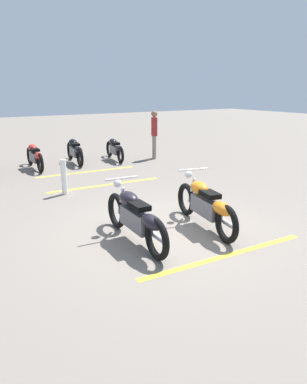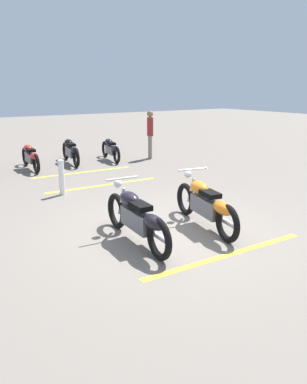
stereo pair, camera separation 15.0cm
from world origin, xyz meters
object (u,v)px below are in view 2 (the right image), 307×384
(motorcycle_row_far_left, at_px, (111,149))
(bollard_post, at_px, (62,177))
(motorcycle_row_left, at_px, (71,151))
(motorcycle_dark_foreground, at_px, (137,217))
(motorcycle_row_center, at_px, (31,157))
(motorcycle_bright_foreground, at_px, (206,204))
(bystander_near_row, at_px, (150,132))

(motorcycle_row_far_left, distance_m, bollard_post, 4.59)
(motorcycle_row_left, relative_size, bollard_post, 2.47)
(motorcycle_dark_foreground, bearing_deg, motorcycle_row_center, 1.94)
(bollard_post, bearing_deg, motorcycle_row_center, -3.33)
(motorcycle_bright_foreground, distance_m, motorcycle_dark_foreground, 1.45)
(motorcycle_row_far_left, relative_size, bystander_near_row, 1.13)
(motorcycle_row_far_left, distance_m, motorcycle_row_center, 2.89)
(bystander_near_row, height_order, bollard_post, bystander_near_row)
(bystander_near_row, relative_size, bollard_post, 2.01)
(motorcycle_row_far_left, relative_size, motorcycle_row_center, 0.97)
(motorcycle_row_far_left, bearing_deg, motorcycle_dark_foreground, 165.75)
(motorcycle_row_center, xyz_separation_m, bollard_post, (-3.38, 0.20, 0.01))
(motorcycle_row_left, relative_size, bystander_near_row, 1.23)
(motorcycle_bright_foreground, relative_size, motorcycle_row_left, 1.02)
(motorcycle_row_far_left, height_order, motorcycle_row_center, motorcycle_row_center)
(motorcycle_dark_foreground, distance_m, motorcycle_row_center, 6.98)
(motorcycle_bright_foreground, bearing_deg, motorcycle_row_far_left, -2.03)
(bollard_post, bearing_deg, motorcycle_row_far_left, -42.21)
(motorcycle_bright_foreground, height_order, bollard_post, motorcycle_bright_foreground)
(bystander_near_row, bearing_deg, motorcycle_bright_foreground, -90.01)
(motorcycle_row_far_left, xyz_separation_m, motorcycle_row_center, (-0.02, 2.89, 0.01))
(bystander_near_row, bearing_deg, motorcycle_row_far_left, -174.93)
(motorcycle_row_far_left, xyz_separation_m, bollard_post, (-3.40, 3.09, 0.03))
(motorcycle_row_left, distance_m, motorcycle_row_center, 1.46)
(motorcycle_dark_foreground, xyz_separation_m, bollard_post, (3.59, 0.02, -0.03))
(motorcycle_row_center, bearing_deg, motorcycle_dark_foreground, -179.21)
(bystander_near_row, distance_m, bollard_post, 5.36)
(motorcycle_bright_foreground, distance_m, motorcycle_row_far_left, 7.26)
(motorcycle_bright_foreground, xyz_separation_m, bystander_near_row, (6.60, -3.00, 0.52))
(motorcycle_row_center, relative_size, bystander_near_row, 1.17)
(motorcycle_row_far_left, distance_m, motorcycle_row_left, 1.46)
(motorcycle_row_far_left, bearing_deg, motorcycle_row_center, 99.83)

